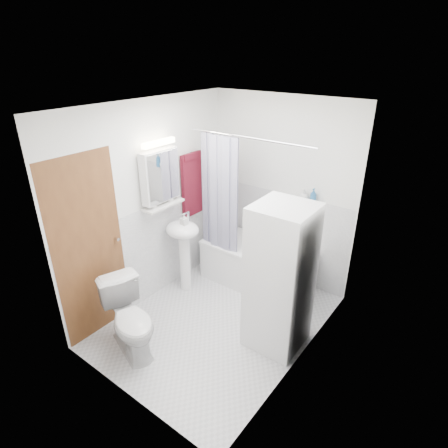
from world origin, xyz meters
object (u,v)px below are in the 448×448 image
Objects in this scene: toilet at (131,320)px; bathtub at (257,263)px; sink at (183,240)px; washer_dryer at (280,278)px.

bathtub is at bearing 7.86° from toilet.
sink is 1.22m from toilet.
washer_dryer is 2.09× the size of toilet.
washer_dryer is at bearing -46.37° from bathtub.
sink reaches higher than bathtub.
washer_dryer is at bearing -28.75° from toilet.
washer_dryer is (1.43, -0.13, 0.08)m from sink.
sink is 0.66× the size of washer_dryer.
toilet is (0.30, -1.14, -0.33)m from sink.
toilet is at bearing -75.04° from sink.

